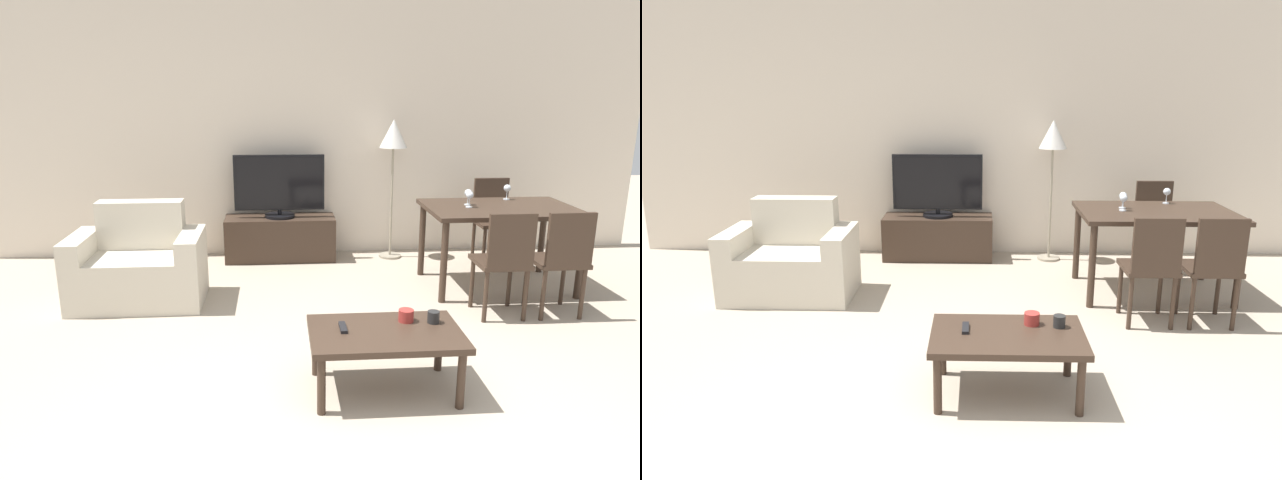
{
  "view_description": "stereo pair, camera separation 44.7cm",
  "coord_description": "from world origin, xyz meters",
  "views": [
    {
      "loc": [
        -0.36,
        -2.4,
        1.82
      ],
      "look_at": [
        -0.03,
        1.9,
        0.65
      ],
      "focal_mm": 32.0,
      "sensor_mm": 36.0,
      "label": 1
    },
    {
      "loc": [
        0.09,
        -2.42,
        1.82
      ],
      "look_at": [
        -0.03,
        1.9,
        0.65
      ],
      "focal_mm": 32.0,
      "sensor_mm": 36.0,
      "label": 2
    }
  ],
  "objects": [
    {
      "name": "wall_back",
      "position": [
        0.0,
        3.83,
        1.35
      ],
      "size": [
        7.39,
        0.06,
        2.7
      ],
      "color": "beige",
      "rests_on": "ground_plane"
    },
    {
      "name": "cup_white_near",
      "position": [
        0.43,
        0.85,
        0.44
      ],
      "size": [
        0.1,
        0.1,
        0.08
      ],
      "color": "maroon",
      "rests_on": "coffee_table"
    },
    {
      "name": "tv_stand",
      "position": [
        -0.34,
        3.55,
        0.23
      ],
      "size": [
        1.17,
        0.42,
        0.46
      ],
      "color": "#38281E",
      "rests_on": "ground_plane"
    },
    {
      "name": "wine_glass_left",
      "position": [
        1.39,
        2.62,
        0.86
      ],
      "size": [
        0.07,
        0.07,
        0.15
      ],
      "color": "silver",
      "rests_on": "dining_table"
    },
    {
      "name": "ground_plane",
      "position": [
        0.0,
        0.0,
        0.0
      ],
      "size": [
        18.0,
        18.0,
        0.0
      ],
      "primitive_type": "plane",
      "color": "tan"
    },
    {
      "name": "wine_glass_right",
      "position": [
        1.37,
        2.52,
        0.86
      ],
      "size": [
        0.07,
        0.07,
        0.15
      ],
      "color": "silver",
      "rests_on": "dining_table"
    },
    {
      "name": "dining_chair_near",
      "position": [
        1.43,
        1.79,
        0.5
      ],
      "size": [
        0.4,
        0.4,
        0.89
      ],
      "color": "#38281E",
      "rests_on": "ground_plane"
    },
    {
      "name": "remote_primary",
      "position": [
        0.02,
        0.76,
        0.41
      ],
      "size": [
        0.04,
        0.15,
        0.02
      ],
      "color": "black",
      "rests_on": "coffee_table"
    },
    {
      "name": "dining_table",
      "position": [
        1.66,
        2.53,
        0.67
      ],
      "size": [
        1.34,
        0.87,
        0.76
      ],
      "color": "#38281E",
      "rests_on": "ground_plane"
    },
    {
      "name": "coffee_table",
      "position": [
        0.28,
        0.72,
        0.35
      ],
      "size": [
        0.92,
        0.57,
        0.4
      ],
      "color": "#38281E",
      "rests_on": "ground_plane"
    },
    {
      "name": "dining_chair_far",
      "position": [
        1.9,
        3.27,
        0.5
      ],
      "size": [
        0.4,
        0.4,
        0.89
      ],
      "color": "#38281E",
      "rests_on": "ground_plane"
    },
    {
      "name": "cup_colored_far",
      "position": [
        0.59,
        0.81,
        0.44
      ],
      "size": [
        0.07,
        0.07,
        0.08
      ],
      "color": "black",
      "rests_on": "coffee_table"
    },
    {
      "name": "armchair",
      "position": [
        -1.56,
        2.39,
        0.31
      ],
      "size": [
        1.1,
        0.69,
        0.85
      ],
      "color": "beige",
      "rests_on": "ground_plane"
    },
    {
      "name": "wine_glass_center",
      "position": [
        1.85,
        2.85,
        0.86
      ],
      "size": [
        0.07,
        0.07,
        0.15
      ],
      "color": "silver",
      "rests_on": "dining_table"
    },
    {
      "name": "floor_lamp",
      "position": [
        0.86,
        3.53,
        1.25
      ],
      "size": [
        0.29,
        0.29,
        1.49
      ],
      "color": "gray",
      "rests_on": "ground_plane"
    },
    {
      "name": "dining_chair_near_right",
      "position": [
        1.9,
        1.79,
        0.5
      ],
      "size": [
        0.4,
        0.4,
        0.89
      ],
      "color": "#38281E",
      "rests_on": "ground_plane"
    },
    {
      "name": "tv",
      "position": [
        -0.34,
        3.55,
        0.8
      ],
      "size": [
        0.95,
        0.32,
        0.66
      ],
      "color": "black",
      "rests_on": "tv_stand"
    }
  ]
}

